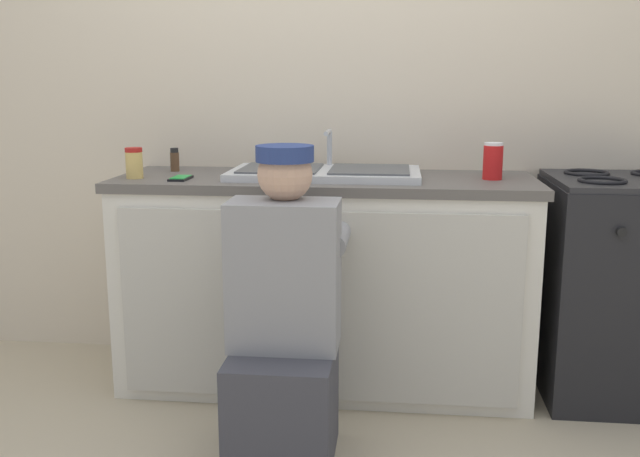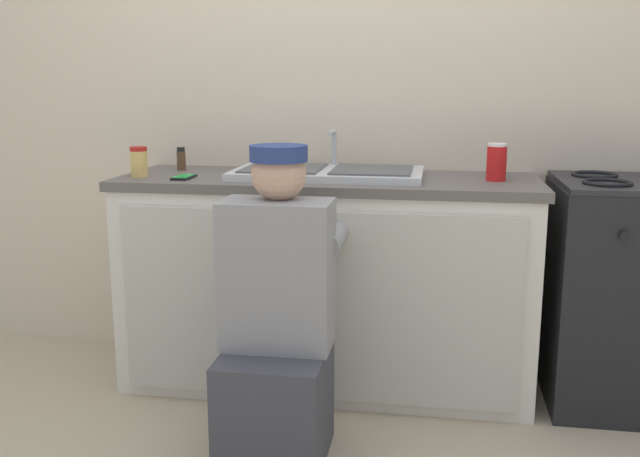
{
  "view_description": "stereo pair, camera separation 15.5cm",
  "coord_description": "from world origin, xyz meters",
  "px_view_note": "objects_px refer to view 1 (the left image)",
  "views": [
    {
      "loc": [
        0.31,
        -2.69,
        1.32
      ],
      "look_at": [
        0.0,
        0.1,
        0.73
      ],
      "focal_mm": 40.0,
      "sensor_mm": 36.0,
      "label": 1
    },
    {
      "loc": [
        0.46,
        -2.67,
        1.32
      ],
      "look_at": [
        0.0,
        0.1,
        0.73
      ],
      "focal_mm": 40.0,
      "sensor_mm": 36.0,
      "label": 2
    }
  ],
  "objects_px": {
    "stove_range": "(619,288)",
    "cell_phone": "(181,178)",
    "plumber_person": "(284,332)",
    "sink_double_basin": "(325,172)",
    "soda_cup_red": "(493,161)",
    "spice_bottle_pepper": "(175,160)",
    "water_glass": "(491,164)",
    "condiment_jar": "(134,163)"
  },
  "relations": [
    {
      "from": "plumber_person",
      "to": "cell_phone",
      "type": "bearing_deg",
      "value": 134.84
    },
    {
      "from": "condiment_jar",
      "to": "water_glass",
      "type": "height_order",
      "value": "condiment_jar"
    },
    {
      "from": "sink_double_basin",
      "to": "water_glass",
      "type": "height_order",
      "value": "sink_double_basin"
    },
    {
      "from": "sink_double_basin",
      "to": "water_glass",
      "type": "xyz_separation_m",
      "value": [
        0.7,
        0.11,
        0.03
      ]
    },
    {
      "from": "sink_double_basin",
      "to": "spice_bottle_pepper",
      "type": "xyz_separation_m",
      "value": [
        -0.69,
        0.11,
        0.03
      ]
    },
    {
      "from": "sink_double_basin",
      "to": "spice_bottle_pepper",
      "type": "distance_m",
      "value": 0.7
    },
    {
      "from": "water_glass",
      "to": "stove_range",
      "type": "bearing_deg",
      "value": -11.71
    },
    {
      "from": "cell_phone",
      "to": "soda_cup_red",
      "type": "bearing_deg",
      "value": 6.62
    },
    {
      "from": "spice_bottle_pepper",
      "to": "plumber_person",
      "type": "bearing_deg",
      "value": -51.61
    },
    {
      "from": "cell_phone",
      "to": "sink_double_basin",
      "type": "bearing_deg",
      "value": 14.79
    },
    {
      "from": "soda_cup_red",
      "to": "stove_range",
      "type": "bearing_deg",
      "value": 0.36
    },
    {
      "from": "stove_range",
      "to": "soda_cup_red",
      "type": "xyz_separation_m",
      "value": [
        -0.55,
        -0.0,
        0.53
      ]
    },
    {
      "from": "sink_double_basin",
      "to": "cell_phone",
      "type": "distance_m",
      "value": 0.61
    },
    {
      "from": "stove_range",
      "to": "water_glass",
      "type": "bearing_deg",
      "value": 168.29
    },
    {
      "from": "soda_cup_red",
      "to": "spice_bottle_pepper",
      "type": "relative_size",
      "value": 1.45
    },
    {
      "from": "stove_range",
      "to": "soda_cup_red",
      "type": "bearing_deg",
      "value": -179.64
    },
    {
      "from": "sink_double_basin",
      "to": "condiment_jar",
      "type": "xyz_separation_m",
      "value": [
        -0.79,
        -0.14,
        0.05
      ]
    },
    {
      "from": "water_glass",
      "to": "soda_cup_red",
      "type": "bearing_deg",
      "value": -93.04
    },
    {
      "from": "stove_range",
      "to": "spice_bottle_pepper",
      "type": "height_order",
      "value": "spice_bottle_pepper"
    },
    {
      "from": "sink_double_basin",
      "to": "spice_bottle_pepper",
      "type": "relative_size",
      "value": 7.62
    },
    {
      "from": "soda_cup_red",
      "to": "water_glass",
      "type": "distance_m",
      "value": 0.12
    },
    {
      "from": "sink_double_basin",
      "to": "plumber_person",
      "type": "xyz_separation_m",
      "value": [
        -0.08,
        -0.67,
        -0.48
      ]
    },
    {
      "from": "plumber_person",
      "to": "sink_double_basin",
      "type": "bearing_deg",
      "value": 83.48
    },
    {
      "from": "plumber_person",
      "to": "condiment_jar",
      "type": "distance_m",
      "value": 1.03
    },
    {
      "from": "plumber_person",
      "to": "spice_bottle_pepper",
      "type": "distance_m",
      "value": 1.12
    },
    {
      "from": "stove_range",
      "to": "soda_cup_red",
      "type": "relative_size",
      "value": 6.21
    },
    {
      "from": "soda_cup_red",
      "to": "cell_phone",
      "type": "relative_size",
      "value": 1.09
    },
    {
      "from": "stove_range",
      "to": "cell_phone",
      "type": "relative_size",
      "value": 6.74
    },
    {
      "from": "soda_cup_red",
      "to": "condiment_jar",
      "type": "xyz_separation_m",
      "value": [
        -1.48,
        -0.13,
        -0.01
      ]
    },
    {
      "from": "stove_range",
      "to": "plumber_person",
      "type": "distance_m",
      "value": 1.48
    },
    {
      "from": "plumber_person",
      "to": "soda_cup_red",
      "type": "height_order",
      "value": "plumber_person"
    },
    {
      "from": "stove_range",
      "to": "spice_bottle_pepper",
      "type": "relative_size",
      "value": 8.99
    },
    {
      "from": "cell_phone",
      "to": "spice_bottle_pepper",
      "type": "bearing_deg",
      "value": 112.02
    },
    {
      "from": "stove_range",
      "to": "cell_phone",
      "type": "bearing_deg",
      "value": -175.24
    },
    {
      "from": "soda_cup_red",
      "to": "spice_bottle_pepper",
      "type": "height_order",
      "value": "soda_cup_red"
    },
    {
      "from": "sink_double_basin",
      "to": "condiment_jar",
      "type": "relative_size",
      "value": 6.25
    },
    {
      "from": "cell_phone",
      "to": "water_glass",
      "type": "distance_m",
      "value": 1.32
    },
    {
      "from": "plumber_person",
      "to": "water_glass",
      "type": "xyz_separation_m",
      "value": [
        0.78,
        0.78,
        0.51
      ]
    },
    {
      "from": "cell_phone",
      "to": "condiment_jar",
      "type": "relative_size",
      "value": 1.09
    },
    {
      "from": "plumber_person",
      "to": "condiment_jar",
      "type": "xyz_separation_m",
      "value": [
        -0.71,
        0.53,
        0.52
      ]
    },
    {
      "from": "spice_bottle_pepper",
      "to": "condiment_jar",
      "type": "xyz_separation_m",
      "value": [
        -0.1,
        -0.25,
        0.01
      ]
    },
    {
      "from": "stove_range",
      "to": "cell_phone",
      "type": "xyz_separation_m",
      "value": [
        -1.83,
        -0.15,
        0.46
      ]
    }
  ]
}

